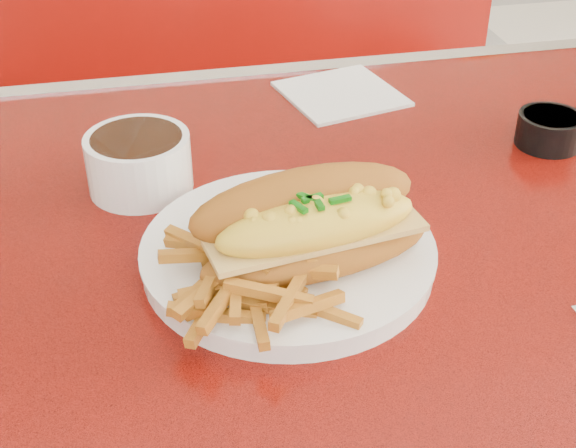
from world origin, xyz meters
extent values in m
cube|color=red|center=(0.00, 0.00, 0.75)|extent=(1.20, 0.80, 0.04)
cube|color=silver|center=(0.00, 0.40, 0.75)|extent=(1.22, 0.03, 0.04)
cube|color=maroon|center=(0.00, 0.78, 0.23)|extent=(1.20, 0.50, 0.45)
cylinder|color=white|center=(-0.04, 0.00, 0.78)|extent=(0.31, 0.31, 0.02)
cylinder|color=white|center=(-0.04, 0.00, 0.79)|extent=(0.31, 0.31, 0.00)
ellipsoid|color=#A45F1A|center=(-0.02, -0.04, 0.81)|extent=(0.20, 0.09, 0.04)
cube|color=#E2BD65|center=(-0.02, -0.04, 0.82)|extent=(0.18, 0.07, 0.01)
ellipsoid|color=yellow|center=(-0.02, -0.04, 0.83)|extent=(0.17, 0.08, 0.04)
ellipsoid|color=#A45F1A|center=(-0.02, -0.01, 0.83)|extent=(0.20, 0.10, 0.07)
cube|color=silver|center=(0.02, 0.01, 0.79)|extent=(0.03, 0.11, 0.00)
cube|color=silver|center=(0.04, 0.07, 0.79)|extent=(0.02, 0.03, 0.00)
cylinder|color=white|center=(-0.15, 0.15, 0.80)|extent=(0.11, 0.11, 0.06)
cylinder|color=black|center=(-0.15, 0.15, 0.82)|extent=(0.09, 0.09, 0.01)
cylinder|color=black|center=(0.28, 0.15, 0.79)|extent=(0.09, 0.09, 0.03)
cylinder|color=#DA844F|center=(0.28, 0.15, 0.80)|extent=(0.08, 0.08, 0.01)
cube|color=white|center=(0.10, 0.31, 0.77)|extent=(0.15, 0.15, 0.00)
camera|label=1|loc=(-0.15, -0.54, 1.18)|focal=50.00mm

